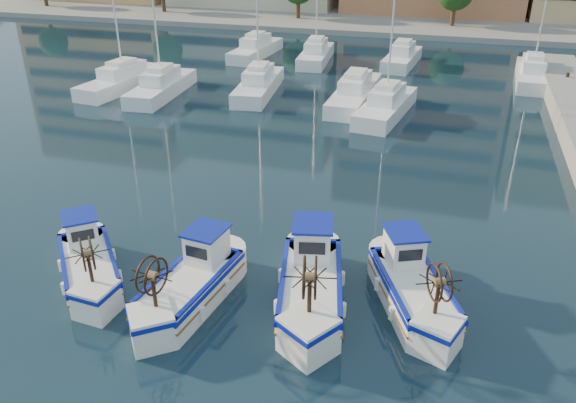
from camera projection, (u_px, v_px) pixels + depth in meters
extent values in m
plane|color=#172F3D|center=(256.00, 302.00, 18.75)|extent=(300.00, 300.00, 0.00)
cube|color=gray|center=(425.00, 10.00, 75.74)|extent=(180.00, 40.00, 0.60)
cylinder|color=#3F2B19|center=(164.00, 4.00, 72.04)|extent=(0.50, 0.50, 3.00)
cylinder|color=#3F2B19|center=(298.00, 10.00, 67.34)|extent=(0.50, 0.50, 3.00)
cylinder|color=#3F2B19|center=(453.00, 17.00, 62.64)|extent=(0.50, 0.50, 3.00)
cube|color=white|center=(124.00, 82.00, 41.83)|extent=(3.13, 8.84, 1.00)
cylinder|color=silver|center=(114.00, 5.00, 39.34)|extent=(0.12, 0.12, 11.00)
cube|color=white|center=(162.00, 88.00, 40.26)|extent=(2.85, 8.34, 1.00)
cylinder|color=silver|center=(154.00, 8.00, 37.78)|extent=(0.12, 0.12, 11.00)
cube|color=white|center=(259.00, 87.00, 40.71)|extent=(3.26, 8.68, 1.00)
cylinder|color=silver|center=(257.00, 7.00, 38.22)|extent=(0.12, 0.12, 11.00)
cube|color=white|center=(355.00, 95.00, 38.82)|extent=(2.31, 9.32, 1.00)
cube|color=white|center=(386.00, 108.00, 36.14)|extent=(3.20, 8.16, 1.00)
cylinder|color=silver|center=(393.00, 19.00, 33.65)|extent=(0.12, 0.12, 11.00)
cube|color=white|center=(256.00, 51.00, 51.63)|extent=(2.60, 8.62, 1.00)
cube|color=white|center=(316.00, 56.00, 49.63)|extent=(2.93, 8.13, 1.00)
cube|color=white|center=(402.00, 59.00, 48.50)|extent=(2.77, 7.62, 1.00)
cube|color=white|center=(532.00, 76.00, 43.53)|extent=(2.61, 8.78, 1.00)
cylinder|color=silver|center=(546.00, 1.00, 41.04)|extent=(0.12, 0.12, 11.00)
cube|color=white|center=(90.00, 269.00, 19.58)|extent=(3.85, 4.09, 0.99)
cube|color=#0B1891|center=(88.00, 260.00, 19.41)|extent=(3.97, 4.21, 0.15)
cube|color=#1746BA|center=(88.00, 262.00, 19.44)|extent=(3.32, 3.55, 0.06)
cube|color=white|center=(81.00, 230.00, 20.05)|extent=(1.58, 1.60, 1.03)
cube|color=#0B1891|center=(79.00, 216.00, 19.79)|extent=(1.78, 1.80, 0.08)
cylinder|color=#331E14|center=(90.00, 269.00, 17.73)|extent=(0.11, 0.11, 1.09)
cylinder|color=brown|center=(87.00, 254.00, 17.47)|extent=(0.40, 0.40, 0.26)
torus|color=#331E14|center=(83.00, 255.00, 17.42)|extent=(0.77, 0.88, 1.10)
torus|color=#331E14|center=(92.00, 253.00, 17.52)|extent=(0.77, 0.88, 1.10)
cube|color=white|center=(190.00, 290.00, 18.44)|extent=(2.26, 4.33, 1.04)
cube|color=#0B1891|center=(189.00, 281.00, 18.26)|extent=(2.32, 4.46, 0.16)
cube|color=#1746BA|center=(189.00, 282.00, 18.29)|extent=(1.82, 3.87, 0.06)
cube|color=white|center=(207.00, 246.00, 18.92)|extent=(1.23, 1.40, 1.09)
cube|color=#0B1891|center=(206.00, 230.00, 18.66)|extent=(1.40, 1.57, 0.08)
cylinder|color=#331E14|center=(154.00, 293.00, 16.49)|extent=(0.12, 0.12, 1.15)
cylinder|color=brown|center=(152.00, 276.00, 16.21)|extent=(0.35, 0.31, 0.28)
torus|color=#331E14|center=(148.00, 274.00, 16.27)|extent=(0.21, 1.16, 1.16)
torus|color=#331E14|center=(156.00, 277.00, 16.16)|extent=(0.21, 1.16, 1.16)
cube|color=white|center=(311.00, 291.00, 18.34)|extent=(2.92, 4.85, 1.13)
cube|color=#0B1891|center=(311.00, 280.00, 18.15)|extent=(3.01, 5.00, 0.17)
cube|color=#1746BA|center=(311.00, 282.00, 18.18)|extent=(2.40, 4.31, 0.06)
cube|color=white|center=(313.00, 240.00, 18.97)|extent=(1.47, 1.64, 1.19)
cube|color=#0B1891|center=(313.00, 223.00, 18.68)|extent=(1.67, 1.83, 0.09)
cylinder|color=#331E14|center=(309.00, 297.00, 16.08)|extent=(0.13, 0.13, 1.25)
cylinder|color=brown|center=(310.00, 278.00, 15.78)|extent=(0.40, 0.37, 0.30)
torus|color=#331E14|center=(304.00, 277.00, 15.79)|extent=(0.36, 1.25, 1.26)
torus|color=#331E14|center=(316.00, 278.00, 15.77)|extent=(0.36, 1.25, 1.26)
cube|color=white|center=(412.00, 294.00, 18.26)|extent=(3.36, 4.50, 1.03)
cube|color=#0B1891|center=(414.00, 284.00, 18.08)|extent=(3.46, 4.64, 0.16)
cube|color=#1746BA|center=(413.00, 286.00, 18.11)|extent=(2.83, 3.96, 0.06)
cube|color=white|center=(404.00, 247.00, 18.83)|extent=(1.52, 1.62, 1.08)
cube|color=#0B1891|center=(405.00, 232.00, 18.56)|extent=(1.72, 1.82, 0.08)
cylinder|color=#331E14|center=(437.00, 300.00, 16.20)|extent=(0.12, 0.12, 1.14)
cylinder|color=brown|center=(439.00, 282.00, 15.92)|extent=(0.40, 0.38, 0.28)
torus|color=#331E14|center=(434.00, 283.00, 15.91)|extent=(0.55, 1.07, 1.15)
torus|color=#331E14|center=(444.00, 282.00, 15.94)|extent=(0.55, 1.07, 1.15)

